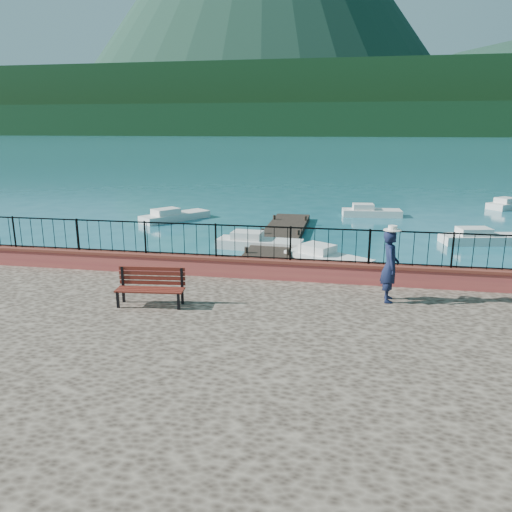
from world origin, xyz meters
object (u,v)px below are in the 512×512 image
(person, at_px, (390,266))
(boat_3, at_px, (175,214))
(boat_5, at_px, (510,203))
(boat_0, at_px, (260,240))
(park_bench, at_px, (151,294))
(boat_1, at_px, (328,256))
(boat_2, at_px, (487,235))
(boat_4, at_px, (372,210))

(person, relative_size, boat_3, 0.42)
(boat_5, bearing_deg, boat_0, -175.99)
(boat_3, bearing_deg, boat_0, -97.79)
(park_bench, bearing_deg, boat_0, 80.54)
(person, xyz_separation_m, boat_0, (-5.06, 9.76, -1.71))
(boat_0, relative_size, boat_1, 1.08)
(boat_1, distance_m, boat_2, 9.09)
(park_bench, distance_m, boat_1, 9.79)
(person, height_order, boat_3, person)
(park_bench, bearing_deg, boat_2, 45.68)
(boat_3, height_order, boat_5, same)
(boat_0, relative_size, boat_3, 0.91)
(park_bench, xyz_separation_m, boat_4, (6.18, 20.95, -1.08))
(boat_3, distance_m, boat_4, 12.27)
(boat_4, bearing_deg, boat_5, 22.46)
(boat_0, xyz_separation_m, boat_3, (-6.29, 6.18, 0.00))
(park_bench, distance_m, boat_2, 18.22)
(park_bench, distance_m, boat_4, 21.87)
(person, bearing_deg, boat_0, 26.31)
(boat_1, bearing_deg, boat_0, 177.70)
(boat_0, distance_m, boat_5, 21.00)
(boat_0, bearing_deg, park_bench, -89.61)
(park_bench, xyz_separation_m, boat_2, (11.35, 14.21, -1.08))
(boat_2, bearing_deg, park_bench, -140.50)
(boat_1, xyz_separation_m, boat_2, (7.36, 5.34, 0.00))
(boat_0, relative_size, boat_2, 0.93)
(person, xyz_separation_m, boat_2, (5.55, 12.79, -1.71))
(boat_3, bearing_deg, park_bench, -125.55)
(boat_2, xyz_separation_m, boat_3, (-16.91, 3.15, 0.00))
(boat_0, bearing_deg, boat_5, 48.71)
(boat_1, bearing_deg, boat_3, 171.31)
(boat_1, distance_m, boat_3, 12.77)
(park_bench, bearing_deg, boat_5, 53.09)
(park_bench, xyz_separation_m, person, (5.80, 1.42, 0.63))
(person, height_order, boat_1, person)
(boat_0, distance_m, boat_1, 3.99)
(park_bench, bearing_deg, boat_4, 67.85)
(boat_0, height_order, boat_2, same)
(park_bench, distance_m, boat_0, 11.26)
(boat_2, distance_m, boat_5, 12.49)
(person, distance_m, boat_4, 19.61)
(park_bench, relative_size, boat_2, 0.40)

